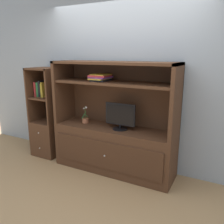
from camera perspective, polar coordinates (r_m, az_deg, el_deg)
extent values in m
plane|color=tan|center=(3.46, -2.81, -16.49)|extent=(8.00, 8.00, 0.00)
cube|color=#9EA8B2|center=(3.66, 2.94, 8.46)|extent=(6.00, 0.10, 2.80)
cube|color=#4C2D1C|center=(3.62, 0.37, -8.96)|extent=(1.84, 0.52, 0.68)
cube|color=#462A19|center=(3.40, -1.75, -10.54)|extent=(1.70, 0.02, 0.41)
sphere|color=silver|center=(3.39, -1.87, -10.63)|extent=(0.02, 0.02, 0.02)
cube|color=#4C2D1C|center=(3.87, -11.55, 5.02)|extent=(0.05, 0.52, 0.96)
cube|color=#4C2D1C|center=(3.08, 15.41, 2.49)|extent=(0.05, 0.52, 0.96)
cube|color=#4C2D1C|center=(3.60, 2.22, 4.63)|extent=(1.84, 0.02, 0.96)
cube|color=#4C2D1C|center=(3.33, 0.41, 11.90)|extent=(1.84, 0.52, 0.04)
cube|color=#4C2D1C|center=(3.35, 0.40, 7.11)|extent=(1.74, 0.47, 0.04)
cylinder|color=black|center=(3.42, 1.97, -4.10)|extent=(0.22, 0.22, 0.01)
cylinder|color=black|center=(3.41, 1.98, -3.58)|extent=(0.03, 0.03, 0.05)
cube|color=black|center=(3.36, 2.01, -0.55)|extent=(0.46, 0.02, 0.32)
cube|color=black|center=(3.35, 1.90, -0.60)|extent=(0.43, 0.00, 0.29)
cylinder|color=#B26642|center=(3.75, -6.51, -2.09)|extent=(0.10, 0.10, 0.07)
cylinder|color=#3D6B33|center=(3.71, -6.56, -0.11)|extent=(0.01, 0.01, 0.20)
cube|color=#2D7A38|center=(3.71, -6.22, -0.88)|extent=(0.01, 0.08, 0.07)
cube|color=#2D7A38|center=(3.74, -6.87, -0.78)|extent=(0.01, 0.12, 0.09)
sphere|color=silver|center=(3.68, -6.35, 1.23)|extent=(0.02, 0.02, 0.02)
sphere|color=silver|center=(3.70, -6.86, 0.88)|extent=(0.03, 0.03, 0.03)
sphere|color=silver|center=(3.69, -6.32, 1.05)|extent=(0.03, 0.03, 0.03)
cube|color=black|center=(3.44, -2.65, 7.79)|extent=(0.22, 0.30, 0.02)
cube|color=gold|center=(3.44, -2.97, 8.13)|extent=(0.23, 0.33, 0.02)
cube|color=purple|center=(3.45, -2.78, 8.46)|extent=(0.28, 0.30, 0.02)
cube|color=red|center=(3.45, -2.93, 8.81)|extent=(0.28, 0.27, 0.02)
cube|color=gold|center=(3.44, -2.74, 9.12)|extent=(0.25, 0.26, 0.01)
cube|color=#4C2D1C|center=(4.34, -15.20, -5.96)|extent=(0.47, 0.45, 0.61)
sphere|color=silver|center=(4.14, -17.49, -4.89)|extent=(0.02, 0.02, 0.02)
sphere|color=silver|center=(4.24, -17.21, -8.40)|extent=(0.02, 0.02, 0.02)
cube|color=#4C2D1C|center=(4.30, -18.03, 4.19)|extent=(0.03, 0.45, 0.92)
cube|color=#4C2D1C|center=(4.00, -13.57, 3.78)|extent=(0.03, 0.45, 0.92)
cube|color=#4C2D1C|center=(4.31, -13.90, 4.48)|extent=(0.47, 0.02, 0.92)
cube|color=#4C2D1C|center=(4.16, -15.84, 3.38)|extent=(0.41, 0.41, 0.03)
cube|color=#4C2D1C|center=(4.10, -16.30, 10.11)|extent=(0.47, 0.45, 0.03)
cube|color=red|center=(4.25, -17.52, 5.37)|extent=(0.03, 0.18, 0.25)
cube|color=#338C4C|center=(4.22, -17.14, 5.31)|extent=(0.04, 0.15, 0.24)
cube|color=black|center=(4.19, -16.74, 5.47)|extent=(0.04, 0.13, 0.27)
cube|color=gold|center=(4.16, -16.30, 5.11)|extent=(0.03, 0.14, 0.22)
cube|color=gold|center=(4.14, -16.02, 5.32)|extent=(0.03, 0.17, 0.26)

